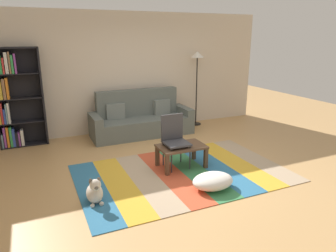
{
  "coord_description": "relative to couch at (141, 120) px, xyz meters",
  "views": [
    {
      "loc": [
        -2.14,
        -4.41,
        2.17
      ],
      "look_at": [
        -0.0,
        0.34,
        0.65
      ],
      "focal_mm": 33.13,
      "sensor_mm": 36.0,
      "label": 1
    }
  ],
  "objects": [
    {
      "name": "standing_lamp",
      "position": [
        1.54,
        0.21,
        1.17
      ],
      "size": [
        0.32,
        0.32,
        1.81
      ],
      "color": "black",
      "rests_on": "ground_plane"
    },
    {
      "name": "couch",
      "position": [
        0.0,
        0.0,
        0.0
      ],
      "size": [
        2.26,
        0.8,
        1.0
      ],
      "color": "#59605B",
      "rests_on": "ground_plane"
    },
    {
      "name": "folding_chair",
      "position": [
        -0.08,
        -1.94,
        0.2
      ],
      "size": [
        0.4,
        0.4,
        0.9
      ],
      "rotation": [
        0.0,
        0.0,
        -0.68
      ],
      "color": "#38383D",
      "rests_on": "ground_plane"
    },
    {
      "name": "back_wall",
      "position": [
        -0.08,
        0.53,
        1.01
      ],
      "size": [
        6.8,
        0.1,
        2.7
      ],
      "primitive_type": "cube",
      "color": "beige",
      "rests_on": "ground_plane"
    },
    {
      "name": "bookshelf",
      "position": [
        -2.55,
        0.28,
        0.63
      ],
      "size": [
        0.9,
        0.28,
        1.97
      ],
      "color": "black",
      "rests_on": "ground_plane"
    },
    {
      "name": "dog",
      "position": [
        -1.59,
        -2.63,
        -0.18
      ],
      "size": [
        0.22,
        0.35,
        0.4
      ],
      "color": "beige",
      "rests_on": "ground_plane"
    },
    {
      "name": "tv_remote",
      "position": [
        0.05,
        -2.07,
        0.07
      ],
      "size": [
        0.06,
        0.15,
        0.02
      ],
      "primitive_type": "cube",
      "rotation": [
        0.0,
        0.0,
        -0.1
      ],
      "color": "black",
      "rests_on": "coffee_table"
    },
    {
      "name": "rug",
      "position": [
        -0.09,
        -2.28,
        -0.33
      ],
      "size": [
        3.36,
        2.16,
        0.01
      ],
      "color": "teal",
      "rests_on": "ground_plane"
    },
    {
      "name": "ground_plane",
      "position": [
        -0.08,
        -2.02,
        -0.34
      ],
      "size": [
        14.0,
        14.0,
        0.0
      ],
      "primitive_type": "plane",
      "color": "tan"
    },
    {
      "name": "pouf",
      "position": [
        0.08,
        -2.93,
        -0.21
      ],
      "size": [
        0.63,
        0.46,
        0.23
      ],
      "primitive_type": "ellipsoid",
      "color": "white",
      "rests_on": "rug"
    },
    {
      "name": "coffee_table",
      "position": [
        0.0,
        -2.04,
        -0.01
      ],
      "size": [
        0.79,
        0.5,
        0.38
      ],
      "color": "#513826",
      "rests_on": "rug"
    }
  ]
}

